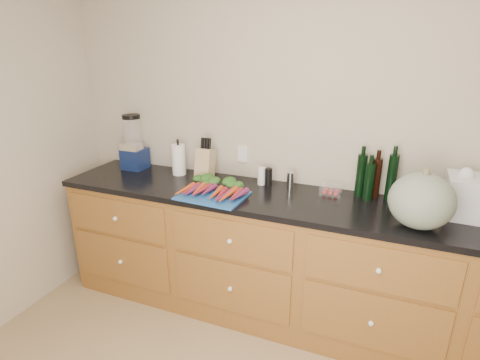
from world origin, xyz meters
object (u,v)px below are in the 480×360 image
at_px(cutting_board, 213,196).
at_px(squash, 421,201).
at_px(paper_towel, 179,160).
at_px(tomato_box, 331,190).
at_px(carrots, 215,189).
at_px(knife_block, 205,164).
at_px(blender_appliance, 134,145).

xyz_separation_m(cutting_board, squash, (1.26, 0.02, 0.15)).
height_order(paper_towel, tomato_box, paper_towel).
bearing_deg(squash, carrots, 179.02).
height_order(knife_block, tomato_box, knife_block).
height_order(carrots, paper_towel, paper_towel).
bearing_deg(blender_appliance, cutting_board, -20.38).
bearing_deg(tomato_box, squash, -30.47).
height_order(cutting_board, paper_towel, paper_towel).
relative_size(knife_block, tomato_box, 1.65).
distance_m(paper_towel, tomato_box, 1.18).
bearing_deg(cutting_board, blender_appliance, 159.62).
bearing_deg(tomato_box, cutting_board, -155.77).
relative_size(carrots, paper_towel, 1.85).
relative_size(cutting_board, carrots, 0.99).
relative_size(cutting_board, blender_appliance, 0.99).
relative_size(paper_towel, tomato_box, 1.68).
bearing_deg(cutting_board, squash, 0.95).
height_order(carrots, tomato_box, carrots).
distance_m(cutting_board, knife_block, 0.38).
xyz_separation_m(paper_towel, tomato_box, (1.18, 0.01, -0.09)).
distance_m(cutting_board, carrots, 0.05).
xyz_separation_m(squash, blender_appliance, (-2.11, 0.30, 0.04)).
bearing_deg(knife_block, tomato_box, 1.84).
bearing_deg(tomato_box, paper_towel, -179.51).
height_order(carrots, blender_appliance, blender_appliance).
bearing_deg(squash, paper_towel, 170.03).
relative_size(squash, blender_appliance, 0.78).
relative_size(blender_appliance, tomato_box, 3.14).
distance_m(squash, paper_towel, 1.73).
height_order(squash, tomato_box, squash).
distance_m(squash, knife_block, 1.49).
relative_size(squash, paper_towel, 1.46).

